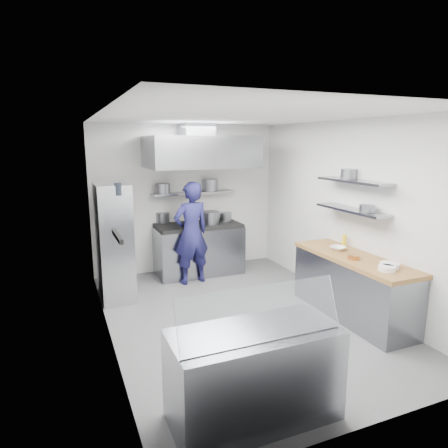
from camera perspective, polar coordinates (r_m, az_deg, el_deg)
name	(u,v)px	position (r m, az deg, el deg)	size (l,w,h in m)	color
floor	(240,316)	(5.91, 2.30, -13.06)	(5.00, 5.00, 0.00)	#48484A
ceiling	(242,116)	(5.39, 2.55, 15.15)	(5.00, 5.00, 0.00)	silver
wall_back	(186,198)	(7.79, -5.40, 3.67)	(3.60, 0.02, 2.80)	white
wall_front	(372,277)	(3.45, 20.36, -7.09)	(3.60, 0.02, 2.80)	white
wall_left	(105,233)	(5.01, -16.61, -1.18)	(5.00, 0.02, 2.80)	white
wall_right	(346,213)	(6.44, 17.09, 1.56)	(5.00, 0.02, 2.80)	white
gas_range	(199,250)	(7.63, -3.65, -3.74)	(1.60, 0.80, 0.90)	gray
cooktop	(198,225)	(7.52, -3.70, -0.22)	(1.57, 0.78, 0.06)	black
stock_pot_left	(163,217)	(7.71, -8.74, 0.94)	(0.26, 0.26, 0.20)	slate
stock_pot_mid	(210,218)	(7.47, -2.00, 0.90)	(0.34, 0.34, 0.24)	slate
stock_pot_right	(226,217)	(7.80, 0.23, 1.06)	(0.24, 0.24, 0.16)	slate
over_range_shelf	(194,193)	(7.65, -4.34, 4.46)	(1.60, 0.30, 0.04)	gray
shelf_pot_a	(163,189)	(7.47, -8.77, 5.03)	(0.28, 0.28, 0.18)	slate
shelf_pot_b	(210,185)	(7.86, -2.01, 5.62)	(0.31, 0.31, 0.22)	slate
extractor_hood	(200,152)	(7.20, -3.38, 10.25)	(1.90, 1.15, 0.55)	gray
hood_duct	(196,130)	(7.41, -4.00, 13.22)	(0.55, 0.55, 0.24)	slate
red_firebox	(121,201)	(7.45, -14.49, 3.16)	(0.22, 0.10, 0.26)	red
chef	(191,233)	(7.01, -4.69, -1.31)	(0.66, 0.43, 1.81)	#181849
wire_rack	(114,241)	(6.56, -15.44, -2.42)	(0.50, 0.90, 1.85)	silver
rack_bin_a	(118,255)	(6.25, -14.95, -4.27)	(0.14, 0.18, 0.16)	white
rack_bin_b	(113,219)	(6.41, -15.53, 0.69)	(0.14, 0.18, 0.16)	yellow
rack_jar	(118,189)	(6.00, -14.89, 4.84)	(0.11, 0.11, 0.18)	black
knife_strip	(117,236)	(4.10, -15.00, -1.68)	(0.04, 0.55, 0.05)	black
prep_counter_base	(352,289)	(6.04, 17.82, -8.77)	(0.62, 2.00, 0.84)	gray
prep_counter_top	(354,258)	(5.91, 18.09, -4.66)	(0.65, 2.04, 0.06)	olive
plate_stack_a	(389,265)	(5.52, 22.56, -5.46)	(0.24, 0.24, 0.06)	white
plate_stack_b	(387,268)	(5.37, 22.26, -5.90)	(0.21, 0.21, 0.06)	white
copper_pan	(353,257)	(5.73, 17.98, -4.52)	(0.16, 0.16, 0.06)	#B67033
squeeze_bottle	(344,240)	(6.41, 16.80, -2.23)	(0.07, 0.07, 0.18)	yellow
mixing_bowl	(338,248)	(6.15, 15.98, -3.34)	(0.22, 0.22, 0.05)	white
wall_shelf_lower	(352,210)	(6.10, 17.78, 1.93)	(0.30, 1.30, 0.04)	gray
wall_shelf_upper	(354,181)	(6.04, 18.02, 5.85)	(0.30, 1.30, 0.04)	gray
shelf_pot_c	(367,208)	(5.85, 19.76, 2.10)	(0.21, 0.21, 0.10)	slate
shelf_pot_d	(349,174)	(6.23, 17.38, 6.88)	(0.23, 0.23, 0.14)	slate
display_case	(254,375)	(3.82, 4.28, -20.72)	(1.50, 0.70, 0.85)	gray
display_glass	(261,313)	(3.42, 5.37, -12.51)	(1.47, 0.02, 0.45)	silver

